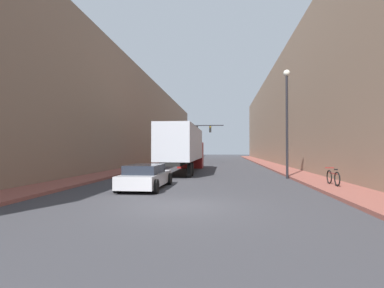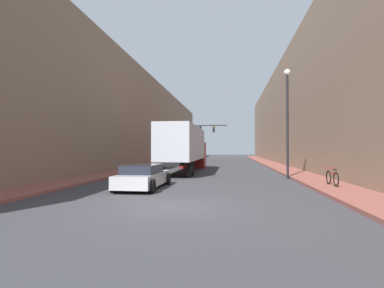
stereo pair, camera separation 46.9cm
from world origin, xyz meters
The scene contains 10 objects.
ground_plane centered at (0.00, 0.00, 0.00)m, with size 200.00×200.00×0.00m, color #38383D.
sidewalk_right centered at (7.11, 30.00, 0.07)m, with size 2.31×80.00×0.15m.
sidewalk_left centered at (-7.11, 30.00, 0.07)m, with size 2.31×80.00×0.15m.
building_right centered at (11.27, 30.00, 6.61)m, with size 6.00×80.00×13.22m.
building_left centered at (-11.27, 30.00, 5.82)m, with size 6.00×80.00×11.64m.
semi_truck centered at (-1.89, 15.64, 2.19)m, with size 2.55×13.17×3.81m.
sedan_car centered at (-2.29, 4.51, 0.59)m, with size 1.98×4.67×1.20m.
traffic_signal_gantry centered at (-3.64, 30.94, 4.02)m, with size 7.47×0.35×5.54m.
street_lamp centered at (5.81, 10.41, 4.64)m, with size 0.44×0.44×7.31m.
parked_bicycle centered at (7.10, 5.67, 0.53)m, with size 0.44×1.83×0.86m.
Camera 2 is at (2.08, -10.10, 1.96)m, focal length 28.00 mm.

